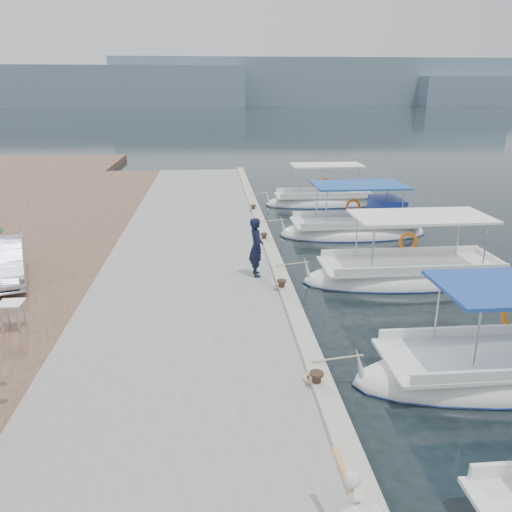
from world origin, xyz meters
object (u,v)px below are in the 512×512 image
Objects in this scene: fishing_caique_c at (409,276)px; parked_car at (2,261)px; fishing_caique_d at (355,230)px; fishing_caique_e at (323,203)px; fisherman at (256,247)px.

fishing_caique_c reaches higher than parked_car.
fishing_caique_d and fishing_caique_e have the same top height.
fisherman is at bearing -175.36° from fishing_caique_c.
parked_car is (-12.97, -0.18, 0.99)m from fishing_caique_c.
fishing_caique_c is 3.90× the size of fisherman.
fisherman is at bearing -129.15° from fishing_caique_d.
fisherman is (-4.76, -12.02, 1.31)m from fishing_caique_e.
fishing_caique_c is at bearing -92.03° from fisherman.
fishing_caique_e is 3.43× the size of fisherman.
fishing_caique_d is 3.49× the size of fisherman.
parked_car is at bearing 81.52° from fisherman.
fishing_caique_c is 5.38m from fisherman.
fishing_caique_e is (-0.16, 5.97, -0.07)m from fishing_caique_d.
fishing_caique_d is 5.97m from fishing_caique_e.
fishing_caique_e is at bearing 92.18° from fishing_caique_c.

